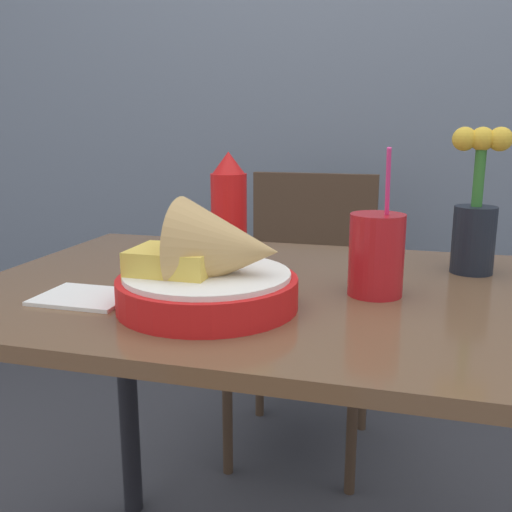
{
  "coord_description": "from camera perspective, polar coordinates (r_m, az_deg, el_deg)",
  "views": [
    {
      "loc": [
        0.19,
        -0.92,
        1.01
      ],
      "look_at": [
        -0.05,
        -0.04,
        0.8
      ],
      "focal_mm": 40.0,
      "sensor_mm": 36.0,
      "label": 1
    }
  ],
  "objects": [
    {
      "name": "ketchup_bottle",
      "position": [
        1.06,
        -2.72,
        4.22
      ],
      "size": [
        0.07,
        0.07,
        0.22
      ],
      "color": "red",
      "rests_on": "dining_table"
    },
    {
      "name": "flower_vase",
      "position": [
        1.12,
        21.11,
        3.89
      ],
      "size": [
        0.1,
        0.08,
        0.27
      ],
      "color": "black",
      "rests_on": "dining_table"
    },
    {
      "name": "food_basket",
      "position": [
        0.85,
        -4.21,
        -1.51
      ],
      "size": [
        0.27,
        0.27,
        0.17
      ],
      "color": "red",
      "rests_on": "dining_table"
    },
    {
      "name": "wall_window",
      "position": [
        2.23,
        11.06,
        20.16
      ],
      "size": [
        7.0,
        0.06,
        2.6
      ],
      "color": "slate",
      "rests_on": "ground_plane"
    },
    {
      "name": "dining_table",
      "position": [
        1.01,
        3.3,
        -9.37
      ],
      "size": [
        1.09,
        0.71,
        0.74
      ],
      "color": "brown",
      "rests_on": "ground_plane"
    },
    {
      "name": "chair_far_window",
      "position": [
        1.81,
        5.19,
        -3.08
      ],
      "size": [
        0.4,
        0.4,
        0.86
      ],
      "color": "#473323",
      "rests_on": "ground_plane"
    },
    {
      "name": "napkin",
      "position": [
        0.94,
        -16.72,
        -3.95
      ],
      "size": [
        0.14,
        0.12,
        0.01
      ],
      "color": "white",
      "rests_on": "dining_table"
    },
    {
      "name": "drink_cup",
      "position": [
        0.93,
        11.93,
        -0.12
      ],
      "size": [
        0.09,
        0.09,
        0.24
      ],
      "color": "red",
      "rests_on": "dining_table"
    }
  ]
}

